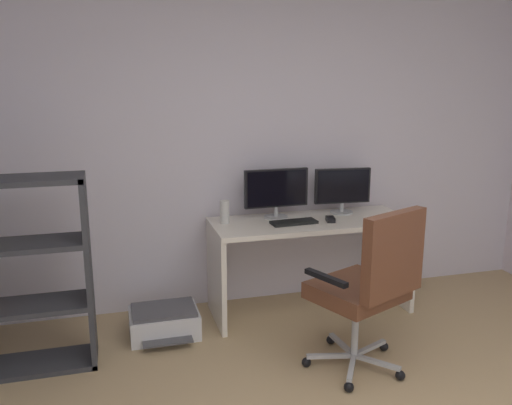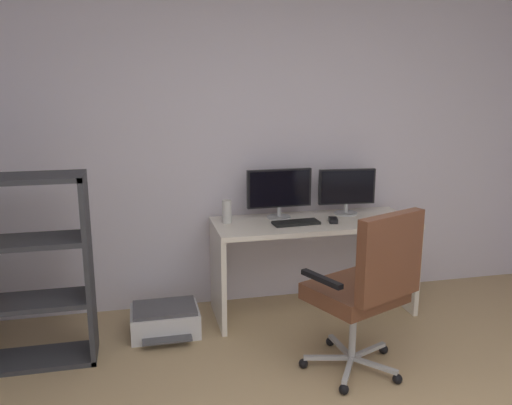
% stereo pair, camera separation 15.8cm
% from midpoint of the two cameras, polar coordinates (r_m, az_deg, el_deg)
% --- Properties ---
extents(wall_back, '(4.87, 0.10, 2.71)m').
position_cam_midpoint_polar(wall_back, '(4.18, 1.14, 7.51)').
color(wall_back, silver).
rests_on(wall_back, ground).
extents(desk, '(1.51, 0.58, 0.73)m').
position_cam_midpoint_polar(desk, '(4.08, 7.28, -4.49)').
color(desk, white).
rests_on(desk, ground).
extents(monitor_main, '(0.50, 0.18, 0.38)m').
position_cam_midpoint_polar(monitor_main, '(4.03, 3.63, 1.30)').
color(monitor_main, '#B2B5B7').
rests_on(monitor_main, desk).
extents(monitor_secondary, '(0.45, 0.18, 0.36)m').
position_cam_midpoint_polar(monitor_secondary, '(4.22, 10.75, 1.45)').
color(monitor_secondary, '#B2B5B7').
rests_on(monitor_secondary, desk).
extents(keyboard, '(0.35, 0.15, 0.02)m').
position_cam_midpoint_polar(keyboard, '(3.92, 5.45, -2.17)').
color(keyboard, black).
rests_on(keyboard, desk).
extents(computer_mouse, '(0.08, 0.11, 0.03)m').
position_cam_midpoint_polar(computer_mouse, '(3.99, 9.37, -1.88)').
color(computer_mouse, black).
rests_on(computer_mouse, desk).
extents(desktop_speaker, '(0.07, 0.07, 0.17)m').
position_cam_midpoint_polar(desktop_speaker, '(3.92, -1.99, -0.98)').
color(desktop_speaker, silver).
rests_on(desktop_speaker, desk).
extents(office_chair, '(0.67, 0.69, 1.05)m').
position_cam_midpoint_polar(office_chair, '(3.24, 13.18, -8.47)').
color(office_chair, '#B7BABC').
rests_on(office_chair, ground).
extents(printer, '(0.48, 0.43, 0.20)m').
position_cam_midpoint_polar(printer, '(3.90, -8.53, -12.35)').
color(printer, silver).
rests_on(printer, ground).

